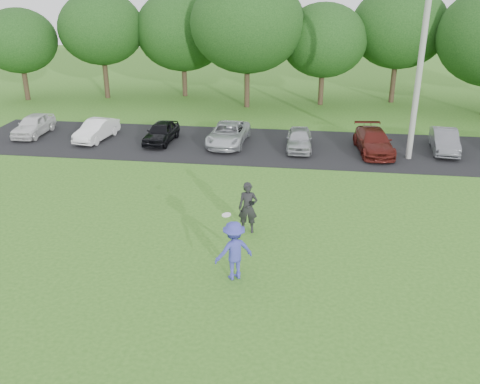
# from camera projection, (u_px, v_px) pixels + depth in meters

# --- Properties ---
(ground) EXTENTS (100.00, 100.00, 0.00)m
(ground) POSITION_uv_depth(u_px,v_px,m) (225.00, 273.00, 16.77)
(ground) COLOR #356B1E
(ground) RESTS_ON ground
(parking_lot) EXTENTS (32.00, 6.50, 0.03)m
(parking_lot) POSITION_uv_depth(u_px,v_px,m) (264.00, 146.00, 28.63)
(parking_lot) COLOR black
(parking_lot) RESTS_ON ground
(utility_pole) EXTENTS (0.28, 0.28, 10.45)m
(utility_pole) POSITION_uv_depth(u_px,v_px,m) (422.00, 52.00, 24.75)
(utility_pole) COLOR #989793
(utility_pole) RESTS_ON ground
(frisbee_player) EXTENTS (1.41, 1.23, 2.19)m
(frisbee_player) POSITION_uv_depth(u_px,v_px,m) (234.00, 250.00, 16.16)
(frisbee_player) COLOR #3E41AE
(frisbee_player) RESTS_ON ground
(camera_bystander) EXTENTS (0.71, 0.49, 1.89)m
(camera_bystander) POSITION_uv_depth(u_px,v_px,m) (248.00, 208.00, 19.03)
(camera_bystander) COLOR black
(camera_bystander) RESTS_ON ground
(parked_cars) EXTENTS (27.88, 4.54, 1.16)m
(parked_cars) POSITION_uv_depth(u_px,v_px,m) (263.00, 136.00, 28.42)
(parked_cars) COLOR silver
(parked_cars) RESTS_ON parking_lot
(tree_row) EXTENTS (42.39, 9.85, 8.64)m
(tree_row) POSITION_uv_depth(u_px,v_px,m) (302.00, 32.00, 35.45)
(tree_row) COLOR #38281C
(tree_row) RESTS_ON ground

